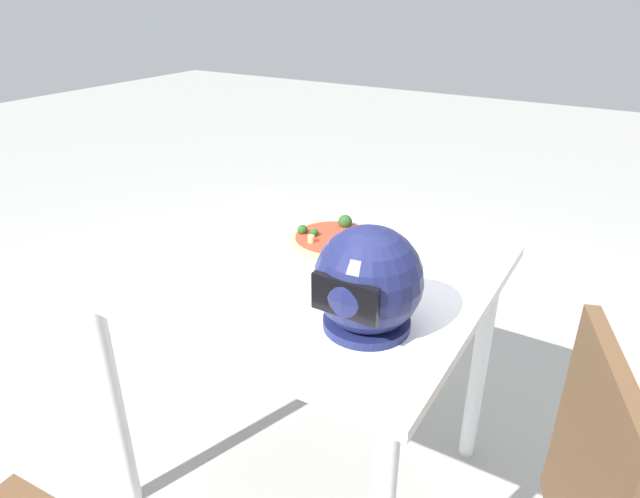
{
  "coord_description": "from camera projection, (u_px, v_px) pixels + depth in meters",
  "views": [
    {
      "loc": [
        -0.7,
        1.08,
        1.44
      ],
      "look_at": [
        -0.01,
        -0.07,
        0.79
      ],
      "focal_mm": 30.68,
      "sensor_mm": 36.0,
      "label": 1
    }
  ],
  "objects": [
    {
      "name": "ground_plane",
      "position": [
        308.0,
        474.0,
        1.79
      ],
      "size": [
        14.0,
        14.0,
        0.0
      ],
      "primitive_type": "plane",
      "color": "#9E9E99"
    },
    {
      "name": "dining_table",
      "position": [
        305.0,
        299.0,
        1.5
      ],
      "size": [
        0.95,
        0.84,
        0.77
      ],
      "color": "white",
      "rests_on": "ground"
    },
    {
      "name": "pizza_plate",
      "position": [
        334.0,
        245.0,
        1.55
      ],
      "size": [
        0.3,
        0.3,
        0.01
      ],
      "primitive_type": "cylinder",
      "color": "white",
      "rests_on": "dining_table"
    },
    {
      "name": "pizza",
      "position": [
        334.0,
        239.0,
        1.55
      ],
      "size": [
        0.25,
        0.25,
        0.05
      ],
      "color": "tan",
      "rests_on": "pizza_plate"
    },
    {
      "name": "motorcycle_helmet",
      "position": [
        368.0,
        282.0,
        1.14
      ],
      "size": [
        0.23,
        0.23,
        0.23
      ],
      "color": "#191E4C",
      "rests_on": "dining_table"
    }
  ]
}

